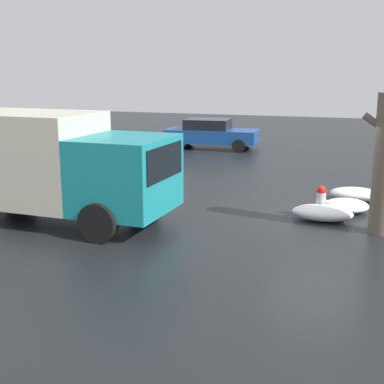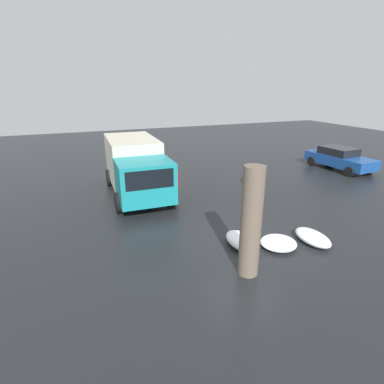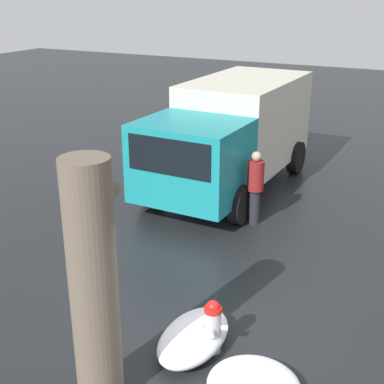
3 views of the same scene
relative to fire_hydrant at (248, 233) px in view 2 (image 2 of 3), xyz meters
name	(u,v)px [view 2 (image 2 of 3)]	position (x,y,z in m)	size (l,w,h in m)	color
ground_plane	(247,244)	(0.00, 0.00, -0.43)	(60.00, 60.00, 0.00)	black
fire_hydrant	(248,233)	(0.00, 0.00, 0.00)	(0.35, 0.45, 0.84)	#B7B7BC
tree_trunk	(251,222)	(-1.48, 0.90, 1.21)	(0.90, 0.59, 3.25)	#6B5B4C
delivery_truck	(136,166)	(6.49, 2.44, 1.05)	(6.16, 2.75, 2.71)	teal
pedestrian	(175,185)	(4.52, 1.05, 0.48)	(0.36, 0.36, 1.67)	#23232D
parked_car	(340,158)	(6.27, -10.87, 0.30)	(4.44, 2.24, 1.42)	#194793
snow_pile_by_hydrant	(278,243)	(-0.60, -0.86, -0.27)	(1.18, 1.23, 0.32)	white
snow_pile_curbside	(313,237)	(-0.79, -2.17, -0.24)	(1.49, 0.85, 0.40)	white
snow_pile_by_tree	(242,241)	(-0.07, 0.27, -0.23)	(1.53, 0.87, 0.40)	white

